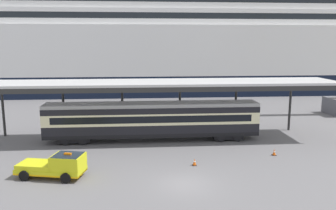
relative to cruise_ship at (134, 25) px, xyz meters
name	(u,v)px	position (x,y,z in m)	size (l,w,h in m)	color
ground_plane	(185,184)	(4.40, -55.04, -14.36)	(400.00, 400.00, 0.00)	slate
cruise_ship	(134,25)	(0.00, 0.00, 0.00)	(175.62, 28.81, 42.75)	black
platform_canopy	(152,84)	(2.43, -42.69, -8.31)	(39.65, 6.16, 6.33)	beige
train_carriage	(152,120)	(2.43, -43.13, -12.05)	(22.48, 2.81, 4.11)	black
service_truck	(57,165)	(-5.35, -52.85, -13.37)	(5.52, 3.11, 2.02)	yellow
traffic_cone_near	(274,152)	(13.57, -49.04, -14.07)	(0.36, 0.36, 0.60)	black
traffic_cone_mid	(194,162)	(5.73, -51.10, -14.06)	(0.36, 0.36, 0.61)	black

